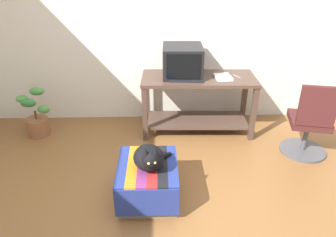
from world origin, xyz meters
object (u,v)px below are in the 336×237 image
tv_monitor (182,61)px  potted_plant (36,118)px  keyboard (186,80)px  ottoman_with_blanket (148,181)px  book (223,77)px  office_chair (310,125)px  desk (198,95)px  cat (149,158)px

tv_monitor → potted_plant: tv_monitor is taller
keyboard → potted_plant: (-1.89, 0.06, -0.52)m
ottoman_with_blanket → book: bearing=54.6°
keyboard → office_chair: office_chair is taller
office_chair → ottoman_with_blanket: bearing=33.3°
desk → ottoman_with_blanket: (-0.60, -1.31, -0.32)m
cat → office_chair: 1.92m
book → ottoman_with_blanket: (-0.89, -1.26, -0.57)m
keyboard → ottoman_with_blanket: keyboard is taller
keyboard → desk: bearing=43.8°
keyboard → ottoman_with_blanket: (-0.44, -1.18, -0.57)m
keyboard → cat: bearing=-103.7°
cat → office_chair: size_ratio=0.45×
tv_monitor → ottoman_with_blanket: (-0.40, -1.38, -0.73)m
tv_monitor → cat: size_ratio=1.32×
desk → office_chair: 1.35m
tv_monitor → cat: tv_monitor is taller
ottoman_with_blanket → potted_plant: size_ratio=1.11×
book → potted_plant: size_ratio=0.41×
potted_plant → ottoman_with_blanket: bearing=-40.7°
desk → cat: size_ratio=3.57×
keyboard → book: size_ratio=1.65×
book → keyboard: bearing=-175.7°
cat → keyboard: bearing=60.9°
ottoman_with_blanket → potted_plant: (-1.45, 1.25, 0.04)m
book → ottoman_with_blanket: size_ratio=0.37×
desk → ottoman_with_blanket: size_ratio=2.14×
desk → tv_monitor: size_ratio=2.70×
book → potted_plant: bearing=175.2°
ottoman_with_blanket → potted_plant: bearing=139.3°
keyboard → potted_plant: 1.96m
office_chair → desk: bearing=-15.6°
potted_plant → book: bearing=0.4°
keyboard → ottoman_with_blanket: size_ratio=0.60×
book → potted_plant: 2.40m
tv_monitor → ottoman_with_blanket: 1.62m
desk → potted_plant: desk is taller
keyboard → book: (0.45, 0.08, 0.00)m
desk → ottoman_with_blanket: bearing=-113.0°
keyboard → office_chair: size_ratio=0.45×
tv_monitor → potted_plant: bearing=-174.1°
cat → potted_plant: 1.97m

